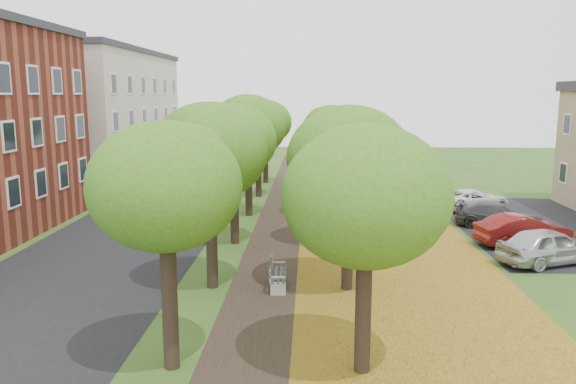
# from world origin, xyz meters

# --- Properties ---
(ground) EXTENTS (120.00, 120.00, 0.00)m
(ground) POSITION_xyz_m (0.00, 0.00, 0.00)
(ground) COLOR #2D4C19
(ground) RESTS_ON ground
(street_asphalt) EXTENTS (8.00, 70.00, 0.01)m
(street_asphalt) POSITION_xyz_m (-7.50, 15.00, 0.00)
(street_asphalt) COLOR black
(street_asphalt) RESTS_ON ground
(footpath) EXTENTS (3.20, 70.00, 0.01)m
(footpath) POSITION_xyz_m (0.00, 15.00, 0.00)
(footpath) COLOR black
(footpath) RESTS_ON ground
(leaf_verge) EXTENTS (7.50, 70.00, 0.01)m
(leaf_verge) POSITION_xyz_m (5.00, 15.00, 0.01)
(leaf_verge) COLOR #A6861E
(leaf_verge) RESTS_ON ground
(parking_lot) EXTENTS (9.00, 16.00, 0.01)m
(parking_lot) POSITION_xyz_m (13.50, 16.00, 0.00)
(parking_lot) COLOR black
(parking_lot) RESTS_ON ground
(tree_row_west) EXTENTS (3.93, 33.93, 6.29)m
(tree_row_west) POSITION_xyz_m (-2.20, 15.00, 4.59)
(tree_row_west) COLOR black
(tree_row_west) RESTS_ON ground
(tree_row_east) EXTENTS (3.93, 33.93, 6.29)m
(tree_row_east) POSITION_xyz_m (2.60, 15.00, 4.59)
(tree_row_east) COLOR black
(tree_row_east) RESTS_ON ground
(building_cream) EXTENTS (10.30, 20.30, 10.40)m
(building_cream) POSITION_xyz_m (-17.00, 33.00, 5.21)
(building_cream) COLOR beige
(building_cream) RESTS_ON ground
(bench) EXTENTS (0.62, 1.91, 0.89)m
(bench) POSITION_xyz_m (0.10, 6.07, 0.46)
(bench) COLOR #2C3731
(bench) RESTS_ON ground
(car_silver) EXTENTS (4.72, 3.29, 1.49)m
(car_silver) POSITION_xyz_m (11.00, 9.34, 0.75)
(car_silver) COLOR silver
(car_silver) RESTS_ON ground
(car_red) EXTENTS (4.49, 2.36, 1.41)m
(car_red) POSITION_xyz_m (11.00, 12.16, 0.70)
(car_red) COLOR maroon
(car_red) RESTS_ON ground
(car_grey) EXTENTS (4.72, 3.46, 1.27)m
(car_grey) POSITION_xyz_m (11.00, 15.46, 0.64)
(car_grey) COLOR #343539
(car_grey) RESTS_ON ground
(car_white) EXTENTS (4.85, 3.68, 1.22)m
(car_white) POSITION_xyz_m (11.00, 20.22, 0.61)
(car_white) COLOR white
(car_white) RESTS_ON ground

